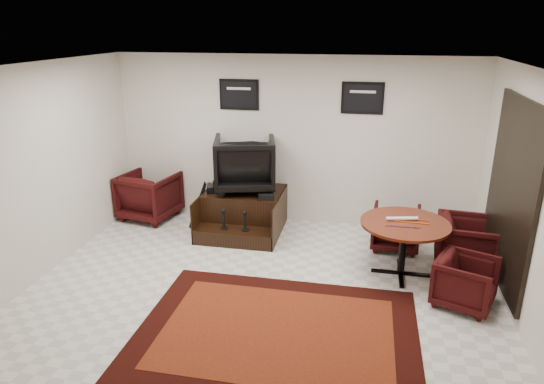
{
  "coord_description": "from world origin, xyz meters",
  "views": [
    {
      "loc": [
        1.21,
        -5.3,
        3.26
      ],
      "look_at": [
        -0.03,
        0.9,
        1.05
      ],
      "focal_mm": 32.0,
      "sensor_mm": 36.0,
      "label": 1
    }
  ],
  "objects": [
    {
      "name": "table_chair_window",
      "position": [
        2.66,
        1.2,
        0.41
      ],
      "size": [
        0.81,
        0.86,
        0.81
      ],
      "primitive_type": "imported",
      "rotation": [
        0.0,
        0.0,
        1.47
      ],
      "color": "black",
      "rests_on": "ground"
    },
    {
      "name": "umbrella_hooked",
      "position": [
        -1.48,
        1.98,
        0.39
      ],
      "size": [
        0.29,
        0.11,
        0.77
      ],
      "primitive_type": null,
      "color": "black",
      "rests_on": "ground"
    },
    {
      "name": "ground",
      "position": [
        0.0,
        0.0,
        0.0
      ],
      "size": [
        6.0,
        6.0,
        0.0
      ],
      "primitive_type": "plane",
      "color": "silver",
      "rests_on": "ground"
    },
    {
      "name": "shoes_pair",
      "position": [
        -1.19,
        1.86,
        0.71
      ],
      "size": [
        0.3,
        0.34,
        0.11
      ],
      "color": "black",
      "rests_on": "shine_podium"
    },
    {
      "name": "umbrella_black",
      "position": [
        -1.45,
        1.78,
        0.44
      ],
      "size": [
        0.32,
        0.12,
        0.87
      ],
      "primitive_type": null,
      "color": "black",
      "rests_on": "ground"
    },
    {
      "name": "room_shell",
      "position": [
        0.41,
        0.12,
        1.79
      ],
      "size": [
        6.02,
        5.02,
        2.81
      ],
      "color": "beige",
      "rests_on": "ground"
    },
    {
      "name": "polish_kit",
      "position": [
        -0.27,
        1.65,
        0.7
      ],
      "size": [
        0.27,
        0.21,
        0.08
      ],
      "primitive_type": "cube",
      "rotation": [
        0.0,
        0.0,
        0.22
      ],
      "color": "black",
      "rests_on": "shine_podium"
    },
    {
      "name": "table_chair_corner",
      "position": [
        2.49,
        0.21,
        0.34
      ],
      "size": [
        0.82,
        0.85,
        0.68
      ],
      "primitive_type": "imported",
      "rotation": [
        0.0,
        0.0,
        1.19
      ],
      "color": "black",
      "rests_on": "ground"
    },
    {
      "name": "paper_roll",
      "position": [
        1.74,
        0.9,
        0.79
      ],
      "size": [
        0.42,
        0.14,
        0.05
      ],
      "primitive_type": "cylinder",
      "rotation": [
        0.0,
        1.57,
        0.21
      ],
      "color": "white",
      "rests_on": "meeting_table"
    },
    {
      "name": "shine_chair",
      "position": [
        -0.71,
        2.05,
        1.15
      ],
      "size": [
        1.14,
        1.1,
        0.98
      ],
      "primitive_type": "imported",
      "rotation": [
        0.0,
        0.0,
        3.39
      ],
      "color": "black",
      "rests_on": "shine_podium"
    },
    {
      "name": "armchair_side",
      "position": [
        -2.46,
        2.1,
        0.45
      ],
      "size": [
        1.02,
        0.97,
        0.9
      ],
      "primitive_type": "imported",
      "rotation": [
        0.0,
        0.0,
        2.94
      ],
      "color": "black",
      "rests_on": "ground"
    },
    {
      "name": "meeting_table",
      "position": [
        1.78,
        0.84,
        0.68
      ],
      "size": [
        1.18,
        1.18,
        0.77
      ],
      "color": "#420F09",
      "rests_on": "ground"
    },
    {
      "name": "table_clutter",
      "position": [
        1.83,
        0.83,
        0.78
      ],
      "size": [
        0.57,
        0.31,
        0.01
      ],
      "color": "#DA3E0C",
      "rests_on": "meeting_table"
    },
    {
      "name": "table_chair_back",
      "position": [
        1.73,
        1.69,
        0.36
      ],
      "size": [
        0.74,
        0.7,
        0.71
      ],
      "primitive_type": "imported",
      "rotation": [
        0.0,
        0.0,
        3.07
      ],
      "color": "black",
      "rests_on": "ground"
    },
    {
      "name": "area_rug",
      "position": [
        0.36,
        -0.8,
        0.01
      ],
      "size": [
        3.1,
        2.33,
        0.01
      ],
      "color": "black",
      "rests_on": "ground"
    },
    {
      "name": "shine_podium",
      "position": [
        -0.71,
        1.91,
        0.3
      ],
      "size": [
        1.28,
        1.32,
        0.66
      ],
      "color": "black",
      "rests_on": "ground"
    }
  ]
}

